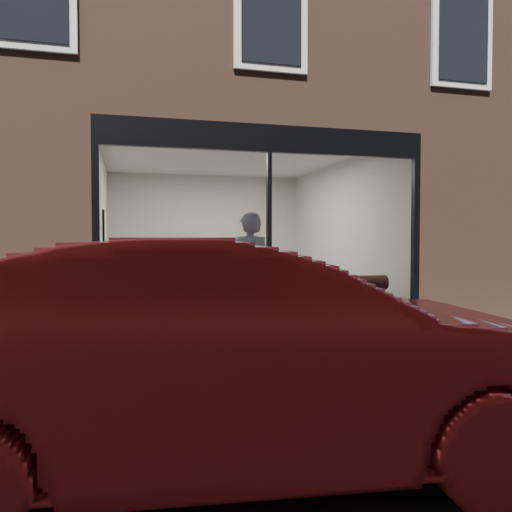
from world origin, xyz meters
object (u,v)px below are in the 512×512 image
object	(u,v)px
banquette	(262,321)
person	(250,273)
cafe_table_left	(194,287)
cafe_chair_right	(311,308)
cafe_chair_left	(176,310)
parked_car	(237,355)
cafe_table_right	(340,279)

from	to	relation	value
banquette	person	distance (m)	0.82
cafe_table_left	cafe_chair_right	bearing A→B (deg)	13.93
cafe_chair_left	parked_car	xyz separation A→B (m)	(-0.17, -5.82, 0.53)
cafe_chair_left	parked_car	bearing A→B (deg)	105.31
banquette	cafe_table_right	size ratio (longest dim) A/B	6.62
cafe_table_left	person	bearing A→B (deg)	-16.14
cafe_chair_right	cafe_table_left	bearing A→B (deg)	-4.77
banquette	cafe_chair_left	distance (m)	1.89
cafe_table_left	cafe_table_right	xyz separation A→B (m)	(2.93, 0.80, 0.00)
cafe_chair_left	cafe_chair_right	distance (m)	2.46
banquette	parked_car	bearing A→B (deg)	-107.33
cafe_table_left	cafe_chair_left	distance (m)	1.06
banquette	cafe_chair_right	world-z (taller)	banquette
banquette	cafe_table_left	world-z (taller)	cafe_table_left
cafe_table_right	cafe_chair_left	bearing A→B (deg)	177.81
cafe_chair_left	banquette	bearing A→B (deg)	145.98
cafe_table_left	parked_car	world-z (taller)	parked_car
banquette	parked_car	world-z (taller)	parked_car
person	cafe_table_right	size ratio (longest dim) A/B	3.24
person	cafe_chair_left	distance (m)	1.75
parked_car	person	bearing A→B (deg)	-8.86
person	cafe_chair_right	bearing A→B (deg)	-137.78
cafe_chair_right	person	bearing A→B (deg)	11.88
parked_car	cafe_table_left	bearing A→B (deg)	1.82
banquette	cafe_chair_left	bearing A→B (deg)	129.00
person	cafe_table_left	world-z (taller)	person
cafe_chair_right	parked_car	distance (m)	6.07
cafe_chair_left	cafe_chair_right	xyz separation A→B (m)	(2.44, -0.36, 0.00)
banquette	cafe_chair_left	size ratio (longest dim) A/B	8.84
cafe_table_left	cafe_chair_left	xyz separation A→B (m)	(-0.19, 0.92, -0.50)
cafe_chair_left	parked_car	distance (m)	5.85
cafe_table_left	banquette	bearing A→B (deg)	-28.82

